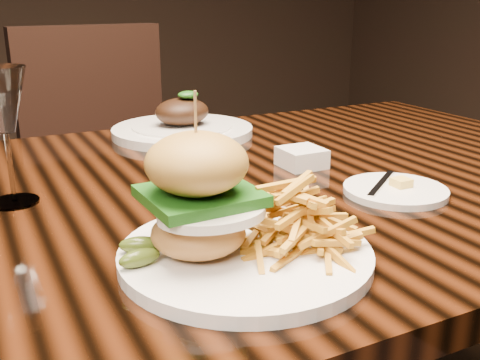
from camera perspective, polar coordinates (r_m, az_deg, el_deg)
name	(u,v)px	position (r m, az deg, el deg)	size (l,w,h in m)	color
dining_table	(189,234)	(0.89, -5.19, -5.45)	(1.60, 0.90, 0.75)	black
burger_plate	(242,218)	(0.60, 0.21, -3.93)	(0.28, 0.28, 0.19)	white
side_saucer	(395,190)	(0.86, 15.49, -1.00)	(0.15, 0.15, 0.02)	white
ramekin	(302,158)	(0.96, 6.29, 2.28)	(0.07, 0.07, 0.03)	white
wine_glass	(2,105)	(0.82, -23.01, 7.06)	(0.07, 0.07, 0.19)	white
far_dish	(183,127)	(1.19, -5.86, 5.40)	(0.29, 0.29, 0.09)	white
chair_far	(110,165)	(1.76, -13.08, 1.45)	(0.51, 0.52, 0.95)	black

